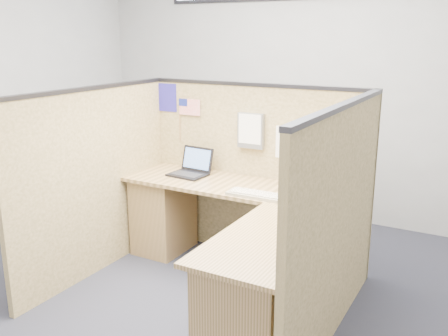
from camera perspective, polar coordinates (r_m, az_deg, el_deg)
The scene contains 13 objects.
floor at distance 3.83m, azimuth -3.43°, elevation -15.07°, with size 5.00×5.00×0.00m, color #21242F.
wall_back at distance 5.37m, azimuth 9.49°, elevation 9.27°, with size 5.00×5.00×0.00m, color #95979A.
cubicle_partitions at distance 3.85m, azimuth -0.20°, elevation -2.33°, with size 2.06×1.83×1.53m.
l_desk at distance 3.78m, azimuth 1.20°, elevation -8.72°, with size 1.95×1.75×0.73m.
laptop at distance 4.38m, azimuth -3.75°, elevation 0.00°, with size 0.33×0.32×0.23m.
keyboard at distance 3.78m, azimuth 3.85°, elevation -3.07°, with size 0.47×0.17×0.03m.
mouse at distance 3.68m, azimuth 10.44°, elevation -3.71°, with size 0.11×0.06×0.04m, color #BABABF.
hand_forearm at distance 3.55m, azimuth 9.90°, elevation -4.12°, with size 0.11×0.38×0.08m.
blue_poster at distance 4.64m, azimuth -6.47°, elevation 8.00°, with size 0.19×0.00×0.25m, color navy.
american_flag at distance 4.52m, azimuth -4.26°, elevation 6.79°, with size 0.23×0.01×0.39m.
file_holder at distance 4.21m, azimuth 3.08°, elevation 4.29°, with size 0.23×0.05×0.30m.
paper_left at distance 4.14m, azimuth 6.64°, elevation 2.95°, with size 0.21×0.00×0.27m, color white.
paper_right at distance 4.08m, azimuth 9.05°, elevation 2.31°, with size 0.24×0.00×0.31m, color white.
Camera 1 is at (1.80, -2.78, 1.91)m, focal length 40.00 mm.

